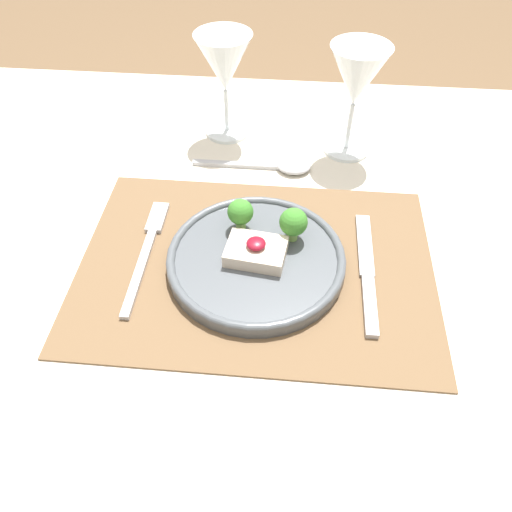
{
  "coord_description": "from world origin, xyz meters",
  "views": [
    {
      "loc": [
        0.04,
        -0.46,
        1.28
      ],
      "look_at": [
        0.0,
        -0.0,
        0.79
      ],
      "focal_mm": 35.0,
      "sensor_mm": 36.0,
      "label": 1
    }
  ],
  "objects_px": {
    "spoon": "(283,165)",
    "wine_glass_near": "(357,80)",
    "fork": "(148,247)",
    "knife": "(367,278)",
    "wine_glass_far": "(224,67)",
    "dinner_plate": "(257,257)"
  },
  "relations": [
    {
      "from": "dinner_plate",
      "to": "wine_glass_near",
      "type": "height_order",
      "value": "wine_glass_near"
    },
    {
      "from": "spoon",
      "to": "wine_glass_near",
      "type": "xyz_separation_m",
      "value": [
        0.11,
        0.06,
        0.12
      ]
    },
    {
      "from": "wine_glass_far",
      "to": "fork",
      "type": "bearing_deg",
      "value": -103.64
    },
    {
      "from": "fork",
      "to": "wine_glass_near",
      "type": "bearing_deg",
      "value": 40.43
    },
    {
      "from": "fork",
      "to": "wine_glass_far",
      "type": "xyz_separation_m",
      "value": [
        0.07,
        0.3,
        0.12
      ]
    },
    {
      "from": "wine_glass_near",
      "to": "wine_glass_far",
      "type": "height_order",
      "value": "wine_glass_near"
    },
    {
      "from": "fork",
      "to": "wine_glass_far",
      "type": "relative_size",
      "value": 1.21
    },
    {
      "from": "wine_glass_near",
      "to": "wine_glass_far",
      "type": "bearing_deg",
      "value": 170.54
    },
    {
      "from": "knife",
      "to": "wine_glass_near",
      "type": "distance_m",
      "value": 0.33
    },
    {
      "from": "knife",
      "to": "dinner_plate",
      "type": "bearing_deg",
      "value": 176.37
    },
    {
      "from": "fork",
      "to": "knife",
      "type": "xyz_separation_m",
      "value": [
        0.31,
        -0.03,
        0.0
      ]
    },
    {
      "from": "wine_glass_near",
      "to": "fork",
      "type": "bearing_deg",
      "value": -136.91
    },
    {
      "from": "dinner_plate",
      "to": "knife",
      "type": "distance_m",
      "value": 0.15
    },
    {
      "from": "dinner_plate",
      "to": "wine_glass_near",
      "type": "relative_size",
      "value": 1.32
    },
    {
      "from": "knife",
      "to": "wine_glass_far",
      "type": "xyz_separation_m",
      "value": [
        -0.23,
        0.34,
        0.12
      ]
    },
    {
      "from": "spoon",
      "to": "wine_glass_far",
      "type": "relative_size",
      "value": 1.11
    },
    {
      "from": "dinner_plate",
      "to": "wine_glass_near",
      "type": "distance_m",
      "value": 0.33
    },
    {
      "from": "dinner_plate",
      "to": "fork",
      "type": "relative_size",
      "value": 1.13
    },
    {
      "from": "spoon",
      "to": "wine_glass_far",
      "type": "bearing_deg",
      "value": 135.26
    },
    {
      "from": "dinner_plate",
      "to": "fork",
      "type": "bearing_deg",
      "value": 173.87
    },
    {
      "from": "wine_glass_near",
      "to": "wine_glass_far",
      "type": "distance_m",
      "value": 0.22
    },
    {
      "from": "knife",
      "to": "spoon",
      "type": "xyz_separation_m",
      "value": [
        -0.13,
        0.24,
        0.0
      ]
    }
  ]
}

